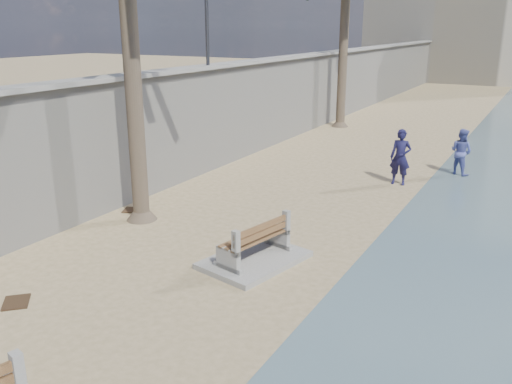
% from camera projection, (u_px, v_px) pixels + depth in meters
% --- Properties ---
extents(seawall, '(0.45, 70.00, 3.50)m').
position_uv_depth(seawall, '(302.00, 95.00, 25.43)').
color(seawall, gray).
rests_on(seawall, ground_plane).
extents(wall_cap, '(0.80, 70.00, 0.12)m').
position_uv_depth(wall_cap, '(303.00, 56.00, 24.90)').
color(wall_cap, gray).
rests_on(wall_cap, seawall).
extents(end_building, '(18.00, 12.00, 14.00)m').
position_uv_depth(end_building, '(481.00, 1.00, 49.16)').
color(end_building, '#B7AA93').
rests_on(end_building, ground_plane).
extents(bench_far, '(1.96, 2.50, 0.93)m').
position_uv_depth(bench_far, '(254.00, 245.00, 11.57)').
color(bench_far, gray).
rests_on(bench_far, ground_plane).
extents(person_a, '(0.77, 0.55, 2.04)m').
position_uv_depth(person_a, '(401.00, 153.00, 17.14)').
color(person_a, '#151335').
rests_on(person_a, ground_plane).
extents(person_b, '(1.04, 0.95, 1.75)m').
position_uv_depth(person_b, '(461.00, 149.00, 18.32)').
color(person_b, '#4D559F').
rests_on(person_b, ground_plane).
extents(debris_c, '(0.75, 0.69, 0.03)m').
position_uv_depth(debris_c, '(135.00, 210.00, 14.95)').
color(debris_c, '#382616').
rests_on(debris_c, ground_plane).
extents(debris_d, '(0.71, 0.72, 0.03)m').
position_uv_depth(debris_d, '(16.00, 302.00, 9.98)').
color(debris_d, '#382616').
rests_on(debris_d, ground_plane).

